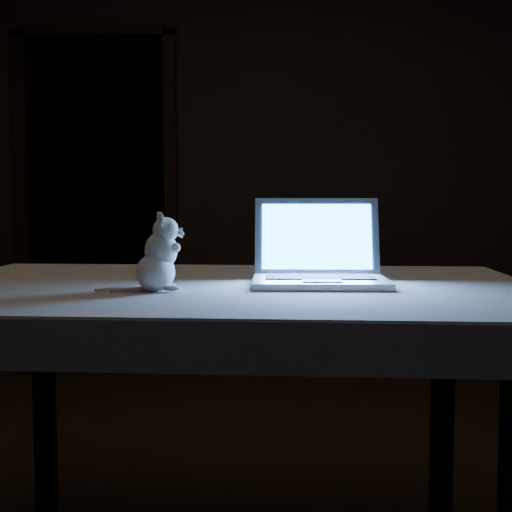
# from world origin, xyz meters

# --- Properties ---
(back_wall) EXTENTS (4.50, 0.04, 2.60)m
(back_wall) POSITION_xyz_m (0.00, 2.50, 1.30)
(back_wall) COLOR black
(back_wall) RESTS_ON ground
(doorway) EXTENTS (1.06, 0.36, 2.13)m
(doorway) POSITION_xyz_m (-1.10, 2.50, 1.06)
(doorway) COLOR black
(doorway) RESTS_ON back_wall
(table) EXTENTS (1.48, 0.98, 0.77)m
(table) POSITION_xyz_m (-0.03, -0.26, 0.39)
(table) COLOR black
(table) RESTS_ON floor
(tablecloth) EXTENTS (1.67, 1.24, 0.10)m
(tablecloth) POSITION_xyz_m (-0.09, -0.31, 0.73)
(tablecloth) COLOR beige
(tablecloth) RESTS_ON table
(laptop) EXTENTS (0.33, 0.29, 0.23)m
(laptop) POSITION_xyz_m (0.21, -0.29, 0.89)
(laptop) COLOR silver
(laptop) RESTS_ON tablecloth
(plush_mouse) EXTENTS (0.14, 0.14, 0.18)m
(plush_mouse) POSITION_xyz_m (-0.18, -0.41, 0.87)
(plush_mouse) COLOR white
(plush_mouse) RESTS_ON tablecloth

